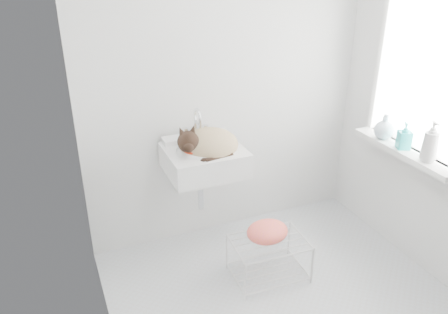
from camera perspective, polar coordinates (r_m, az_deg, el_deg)
name	(u,v)px	position (r m, az deg, el deg)	size (l,w,h in m)	color
floor	(285,301)	(3.15, 7.80, -17.65)	(2.20, 2.00, 0.02)	silver
back_wall	(227,79)	(3.33, 0.34, 9.85)	(2.20, 0.02, 2.50)	silver
left_wall	(92,158)	(2.14, -16.46, -0.09)	(0.02, 2.00, 2.50)	silver
window_glass	(426,77)	(3.28, 24.29, 9.22)	(0.01, 0.80, 1.00)	white
window_frame	(424,78)	(3.26, 24.10, 9.20)	(0.04, 0.90, 1.10)	white
windowsill	(404,151)	(3.38, 21.87, 0.70)	(0.16, 0.88, 0.04)	white
sink	(204,149)	(3.13, -2.54, 1.07)	(0.54, 0.47, 0.22)	white
faucet	(195,121)	(3.24, -3.71, 4.53)	(0.20, 0.14, 0.20)	silver
cat	(207,144)	(3.11, -2.22, 1.66)	(0.46, 0.39, 0.27)	tan
wire_rack	(269,258)	(3.23, 5.69, -12.68)	(0.50, 0.35, 0.30)	silver
towel	(267,236)	(3.14, 5.52, -9.91)	(0.30, 0.21, 0.12)	orange
bottle_a	(427,161)	(3.24, 24.37, -0.48)	(0.09, 0.09, 0.24)	silver
bottle_b	(402,148)	(3.37, 21.73, 1.02)	(0.08, 0.09, 0.19)	teal
bottle_c	(382,138)	(3.51, 19.51, 2.28)	(0.14, 0.14, 0.19)	silver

